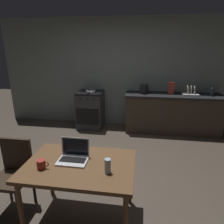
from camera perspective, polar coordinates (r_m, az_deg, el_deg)
ground_plane at (r=3.32m, az=-3.73°, el=-17.34°), size 12.00×12.00×0.00m
back_wall at (r=5.04m, az=5.11°, el=10.61°), size 6.40×0.10×2.57m
kitchen_counter at (r=4.92m, az=16.44°, el=-0.28°), size 2.16×0.64×0.89m
stove_oven at (r=5.02m, az=-5.98°, el=0.70°), size 0.60×0.62×0.89m
dining_table at (r=2.31m, az=-8.90°, el=-15.68°), size 1.17×0.79×0.72m
chair at (r=2.79m, az=-25.75°, el=-14.57°), size 0.40×0.40×0.87m
laptop at (r=2.32m, az=-10.71°, el=-12.05°), size 0.32×0.25×0.23m
electric_kettle at (r=4.73m, az=8.82°, el=6.53°), size 0.20×0.17×0.24m
bottle at (r=4.91m, az=26.22°, el=5.31°), size 0.07×0.07×0.24m
frying_pan at (r=4.87m, az=-6.00°, el=5.88°), size 0.23×0.40×0.05m
coffee_mug at (r=2.26m, az=-19.14°, el=-13.60°), size 0.13×0.09×0.09m
drinking_glass at (r=2.07m, az=-1.21°, el=-14.81°), size 0.06×0.06×0.15m
cereal_box at (r=4.79m, az=16.16°, el=6.39°), size 0.13×0.05×0.27m
dish_rack at (r=4.86m, az=21.06°, el=5.02°), size 0.34×0.26×0.21m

